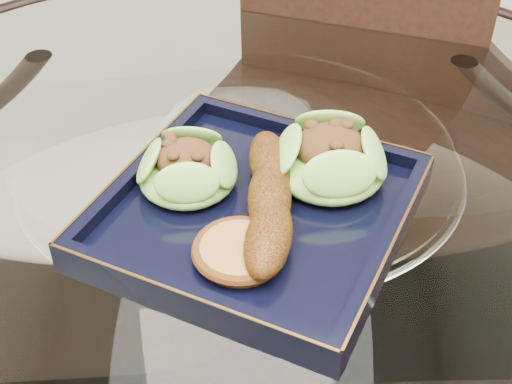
{
  "coord_description": "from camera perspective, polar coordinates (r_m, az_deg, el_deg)",
  "views": [
    {
      "loc": [
        0.03,
        -0.55,
        1.23
      ],
      "look_at": [
        0.02,
        -0.05,
        0.8
      ],
      "focal_mm": 50.0,
      "sensor_mm": 36.0,
      "label": 1
    }
  ],
  "objects": [
    {
      "name": "lettuce_wrap_right",
      "position": [
        0.7,
        5.9,
        2.42
      ],
      "size": [
        0.14,
        0.14,
        0.04
      ],
      "primitive_type": "ellipsoid",
      "rotation": [
        0.0,
        0.0,
        -0.39
      ],
      "color": "#5BA530",
      "rests_on": "navy_plate"
    },
    {
      "name": "lettuce_wrap_left",
      "position": [
        0.69,
        -5.52,
        1.63
      ],
      "size": [
        0.13,
        0.13,
        0.03
      ],
      "primitive_type": "ellipsoid",
      "rotation": [
        0.0,
        0.0,
        -0.41
      ],
      "color": "#609C2D",
      "rests_on": "navy_plate"
    },
    {
      "name": "crumb_patty",
      "position": [
        0.62,
        -1.32,
        -4.82
      ],
      "size": [
        0.08,
        0.08,
        0.01
      ],
      "primitive_type": "cylinder",
      "rotation": [
        0.0,
        0.0,
        -0.11
      ],
      "color": "#A36836",
      "rests_on": "navy_plate"
    },
    {
      "name": "navy_plate",
      "position": [
        0.68,
        0.0,
        -1.94
      ],
      "size": [
        0.36,
        0.36,
        0.02
      ],
      "primitive_type": "cube",
      "rotation": [
        0.0,
        0.0,
        -0.42
      ],
      "color": "black",
      "rests_on": "dining_table"
    },
    {
      "name": "dining_table",
      "position": [
        0.84,
        -1.03,
        -8.71
      ],
      "size": [
        1.13,
        1.13,
        0.77
      ],
      "color": "white",
      "rests_on": "ground"
    },
    {
      "name": "roasted_plantain",
      "position": [
        0.66,
        1.08,
        -0.51
      ],
      "size": [
        0.04,
        0.19,
        0.04
      ],
      "primitive_type": "ellipsoid",
      "rotation": [
        0.0,
        0.0,
        1.57
      ],
      "color": "#61330A",
      "rests_on": "navy_plate"
    },
    {
      "name": "dining_chair",
      "position": [
        1.12,
        5.95,
        -2.0
      ],
      "size": [
        0.47,
        0.47,
        0.86
      ],
      "rotation": [
        0.0,
        0.0,
        -0.3
      ],
      "color": "black",
      "rests_on": "ground"
    }
  ]
}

